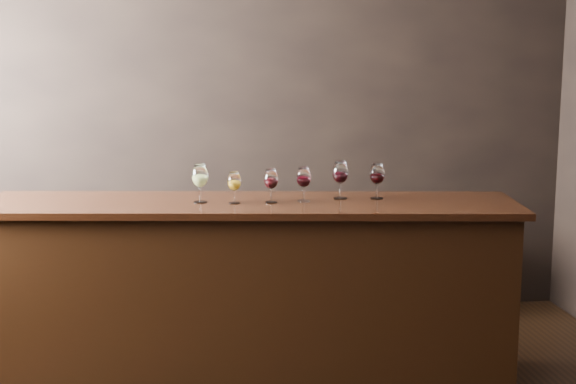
{
  "coord_description": "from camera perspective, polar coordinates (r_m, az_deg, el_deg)",
  "views": [
    {
      "loc": [
        -0.26,
        -3.37,
        1.85
      ],
      "look_at": [
        0.31,
        1.02,
        1.1
      ],
      "focal_mm": 50.0,
      "sensor_mm": 36.0,
      "label": 1
    }
  ],
  "objects": [
    {
      "name": "room_shell",
      "position": [
        3.49,
        -7.03,
        8.85
      ],
      "size": [
        5.02,
        4.52,
        2.81
      ],
      "color": "black",
      "rests_on": "ground"
    },
    {
      "name": "bar_counter",
      "position": [
        4.6,
        -2.76,
        -7.4
      ],
      "size": [
        2.96,
        1.02,
        1.01
      ],
      "primitive_type": "cube",
      "rotation": [
        0.0,
        0.0,
        -0.14
      ],
      "color": "black",
      "rests_on": "ground"
    },
    {
      "name": "bar_top",
      "position": [
        4.48,
        -2.81,
        -0.94
      ],
      "size": [
        3.06,
        1.1,
        0.04
      ],
      "primitive_type": "cube",
      "rotation": [
        0.0,
        0.0,
        -0.14
      ],
      "color": "black",
      "rests_on": "bar_counter"
    },
    {
      "name": "back_bar_shelf",
      "position": [
        5.61,
        -3.17,
        -5.57
      ],
      "size": [
        2.14,
        0.4,
        0.77
      ],
      "primitive_type": "cube",
      "color": "black",
      "rests_on": "ground"
    },
    {
      "name": "glass_white",
      "position": [
        4.45,
        -6.28,
        1.1
      ],
      "size": [
        0.09,
        0.09,
        0.22
      ],
      "color": "white",
      "rests_on": "bar_top"
    },
    {
      "name": "glass_amber",
      "position": [
        4.41,
        -3.85,
        0.72
      ],
      "size": [
        0.07,
        0.07,
        0.18
      ],
      "color": "white",
      "rests_on": "bar_top"
    },
    {
      "name": "glass_red_a",
      "position": [
        4.43,
        -1.21,
        0.88
      ],
      "size": [
        0.08,
        0.08,
        0.19
      ],
      "color": "white",
      "rests_on": "bar_top"
    },
    {
      "name": "glass_red_b",
      "position": [
        4.46,
        1.13,
        1.0
      ],
      "size": [
        0.08,
        0.08,
        0.19
      ],
      "color": "white",
      "rests_on": "bar_top"
    },
    {
      "name": "glass_red_c",
      "position": [
        4.56,
        3.75,
        1.35
      ],
      "size": [
        0.09,
        0.09,
        0.22
      ],
      "color": "white",
      "rests_on": "bar_top"
    },
    {
      "name": "glass_red_d",
      "position": [
        4.57,
        6.36,
        1.24
      ],
      "size": [
        0.09,
        0.09,
        0.2
      ],
      "color": "white",
      "rests_on": "bar_top"
    }
  ]
}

